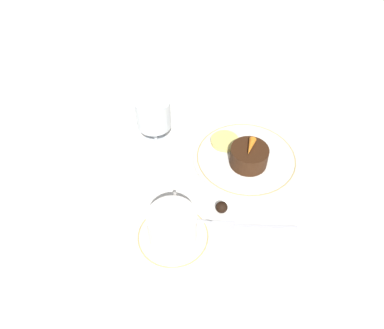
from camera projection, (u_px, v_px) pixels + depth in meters
name	position (u px, v px, depth m)	size (l,w,h in m)	color
ground_plane	(239.00, 167.00, 0.85)	(3.00, 3.00, 0.00)	white
dinner_plate	(246.00, 159.00, 0.85)	(0.24, 0.24, 0.01)	white
saucer	(173.00, 237.00, 0.72)	(0.15, 0.15, 0.01)	white
coffee_cup	(172.00, 225.00, 0.69)	(0.12, 0.09, 0.07)	white
spoon	(176.00, 216.00, 0.74)	(0.03, 0.12, 0.00)	silver
wine_glass	(153.00, 116.00, 0.84)	(0.08, 0.08, 0.12)	silver
fork	(243.00, 226.00, 0.74)	(0.02, 0.17, 0.01)	silver
dessert_cake	(249.00, 158.00, 0.82)	(0.08, 0.08, 0.04)	#381E0F
carrot_garnish	(251.00, 148.00, 0.79)	(0.05, 0.03, 0.02)	orange
pineapple_slice	(225.00, 141.00, 0.88)	(0.07, 0.07, 0.01)	#EFE075
chocolate_truffle	(222.00, 207.00, 0.76)	(0.02, 0.02, 0.02)	black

